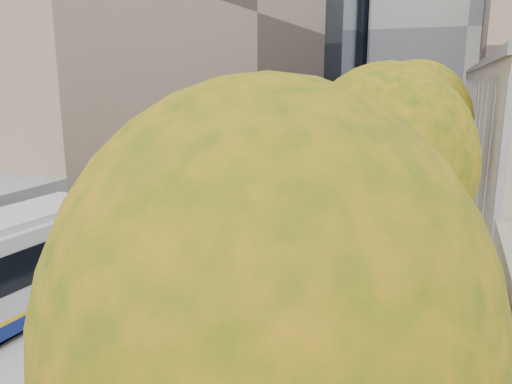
% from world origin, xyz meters
% --- Properties ---
extents(bus_platform, '(4.25, 150.00, 0.15)m').
position_xyz_m(bus_platform, '(-3.88, 35.00, 0.07)').
color(bus_platform, '#A3A3A3').
rests_on(bus_platform, ground).
extents(sidewalk, '(4.75, 150.00, 0.08)m').
position_xyz_m(sidewalk, '(4.12, 35.00, 0.04)').
color(sidewalk, gray).
rests_on(sidewalk, ground).
extents(building_midrise, '(24.00, 46.00, 25.00)m').
position_xyz_m(building_midrise, '(-22.50, 41.00, 12.50)').
color(building_midrise, gray).
rests_on(building_midrise, ground).
extents(building_far_block, '(30.00, 18.00, 30.00)m').
position_xyz_m(building_far_block, '(6.00, 96.00, 15.00)').
color(building_far_block, '#99968D').
rests_on(building_far_block, ground).
extents(bus_shelter, '(1.90, 4.40, 2.53)m').
position_xyz_m(bus_shelter, '(5.69, 10.96, 2.19)').
color(bus_shelter, '#383A3F').
rests_on(bus_shelter, sidewalk).
extents(tree_b, '(4.00, 4.00, 6.97)m').
position_xyz_m(tree_b, '(3.60, 5.00, 5.04)').
color(tree_b, black).
rests_on(tree_b, sidewalk).
extents(tree_c, '(4.20, 4.20, 7.28)m').
position_xyz_m(tree_c, '(3.60, 13.00, 5.25)').
color(tree_c, black).
rests_on(tree_c, sidewalk).
extents(tree_d, '(4.40, 4.40, 7.60)m').
position_xyz_m(tree_d, '(3.60, 22.00, 5.47)').
color(tree_d, black).
rests_on(tree_d, sidewalk).
extents(bus_far, '(3.96, 18.70, 3.09)m').
position_xyz_m(bus_far, '(-7.20, 31.42, 1.69)').
color(bus_far, silver).
rests_on(bus_far, ground).
extents(cyclist, '(0.84, 1.64, 2.03)m').
position_xyz_m(cyclist, '(1.30, 10.06, 0.75)').
color(cyclist, black).
rests_on(cyclist, ground).
extents(distant_car, '(2.21, 4.36, 1.42)m').
position_xyz_m(distant_car, '(-7.77, 41.05, 0.71)').
color(distant_car, '#BEBEBE').
rests_on(distant_car, ground).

